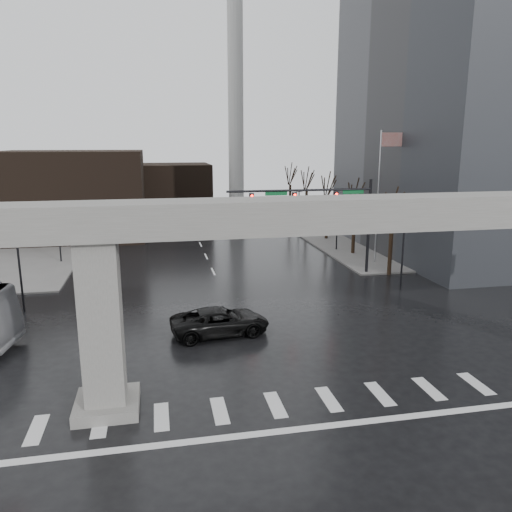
{
  "coord_description": "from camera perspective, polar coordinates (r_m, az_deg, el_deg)",
  "views": [
    {
      "loc": [
        -4.65,
        -19.82,
        10.96
      ],
      "look_at": [
        0.95,
        7.89,
        4.5
      ],
      "focal_mm": 35.0,
      "sensor_mm": 36.0,
      "label": 1
    }
  ],
  "objects": [
    {
      "name": "tree_right_1",
      "position": [
        50.34,
        11.15,
        3.36
      ],
      "size": [
        1.09,
        1.61,
        7.67
      ],
      "color": "black",
      "rests_on": "ground"
    },
    {
      "name": "tree_right_4",
      "position": [
        72.85,
        3.93,
        6.61
      ],
      "size": [
        1.12,
        1.69,
        8.19
      ],
      "color": "black",
      "rests_on": "ground"
    },
    {
      "name": "elevated_guideway",
      "position": [
        21.08,
        5.1,
        1.66
      ],
      "size": [
        48.0,
        2.6,
        8.7
      ],
      "color": "gray",
      "rests_on": "ground"
    },
    {
      "name": "lamp_left_1",
      "position": [
        49.2,
        -21.68,
        3.21
      ],
      "size": [
        1.22,
        0.32,
        5.11
      ],
      "color": "black",
      "rests_on": "ground"
    },
    {
      "name": "sidewalk_ne",
      "position": [
        64.6,
        17.1,
        2.6
      ],
      "size": [
        28.0,
        36.0,
        0.15
      ],
      "primitive_type": "cube",
      "color": "slate",
      "rests_on": "ground"
    },
    {
      "name": "signal_mast_arm",
      "position": [
        41.27,
        8.01,
        5.61
      ],
      "size": [
        12.12,
        0.43,
        8.0
      ],
      "color": "black",
      "rests_on": "ground"
    },
    {
      "name": "tree_right_0",
      "position": [
        43.2,
        15.18,
        1.51
      ],
      "size": [
        1.09,
        1.58,
        7.5
      ],
      "color": "black",
      "rests_on": "ground"
    },
    {
      "name": "lamp_right_2",
      "position": [
        64.86,
        4.93,
        6.2
      ],
      "size": [
        1.22,
        0.32,
        5.11
      ],
      "color": "black",
      "rests_on": "ground"
    },
    {
      "name": "tree_right_2",
      "position": [
        57.71,
        8.13,
        4.73
      ],
      "size": [
        1.1,
        1.63,
        7.85
      ],
      "color": "black",
      "rests_on": "ground"
    },
    {
      "name": "lamp_left_0",
      "position": [
        35.75,
        -25.48,
        -0.49
      ],
      "size": [
        1.22,
        0.32,
        5.11
      ],
      "color": "black",
      "rests_on": "ground"
    },
    {
      "name": "building_far_mid",
      "position": [
        72.2,
        -9.35,
        7.17
      ],
      "size": [
        10.0,
        10.0,
        8.0
      ],
      "primitive_type": "cube",
      "color": "black",
      "rests_on": "ground"
    },
    {
      "name": "office_tower",
      "position": [
        57.15,
        25.6,
        21.81
      ],
      "size": [
        22.0,
        26.0,
        42.0
      ],
      "primitive_type": "cube",
      "color": "#57575C",
      "rests_on": "ground"
    },
    {
      "name": "tree_right_3",
      "position": [
        65.23,
        5.79,
        5.78
      ],
      "size": [
        1.11,
        1.66,
        8.02
      ],
      "color": "black",
      "rests_on": "ground"
    },
    {
      "name": "smokestack",
      "position": [
        66.71,
        -2.32,
        14.92
      ],
      "size": [
        3.6,
        3.6,
        30.0
      ],
      "color": "#B8B8B3",
      "rests_on": "ground"
    },
    {
      "name": "lamp_right_1",
      "position": [
        51.69,
        9.28,
        4.38
      ],
      "size": [
        1.22,
        0.32,
        5.11
      ],
      "color": "black",
      "rests_on": "ground"
    },
    {
      "name": "lamp_left_2",
      "position": [
        62.89,
        -19.52,
        5.3
      ],
      "size": [
        1.22,
        0.32,
        5.11
      ],
      "color": "black",
      "rests_on": "ground"
    },
    {
      "name": "flagpole_assembly",
      "position": [
        46.46,
        14.18,
        8.25
      ],
      "size": [
        2.06,
        0.12,
        12.0
      ],
      "color": "silver",
      "rests_on": "ground"
    },
    {
      "name": "lamp_right_0",
      "position": [
        39.1,
        16.48,
        1.3
      ],
      "size": [
        1.22,
        0.32,
        5.11
      ],
      "color": "black",
      "rests_on": "ground"
    },
    {
      "name": "building_far_left",
      "position": [
        62.8,
        -20.08,
        6.65
      ],
      "size": [
        16.0,
        14.0,
        10.0
      ],
      "primitive_type": "cube",
      "color": "black",
      "rests_on": "ground"
    },
    {
      "name": "ground",
      "position": [
        23.12,
        1.63,
        -15.43
      ],
      "size": [
        160.0,
        160.0,
        0.0
      ],
      "primitive_type": "plane",
      "color": "black",
      "rests_on": "ground"
    },
    {
      "name": "pickup_truck",
      "position": [
        29.29,
        -4.11,
        -7.47
      ],
      "size": [
        5.99,
        3.34,
        1.59
      ],
      "primitive_type": "imported",
      "rotation": [
        0.0,
        0.0,
        1.7
      ],
      "color": "black",
      "rests_on": "ground"
    }
  ]
}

